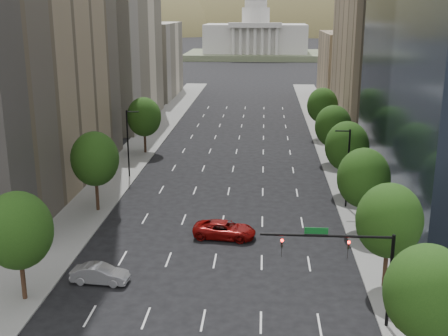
% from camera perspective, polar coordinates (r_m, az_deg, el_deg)
% --- Properties ---
extents(sidewalk_left, '(6.00, 200.00, 0.15)m').
position_cam_1_polar(sidewalk_left, '(72.55, -11.85, -1.96)').
color(sidewalk_left, slate).
rests_on(sidewalk_left, ground).
extents(sidewalk_right, '(6.00, 200.00, 0.15)m').
position_cam_1_polar(sidewalk_right, '(70.79, 13.10, -2.48)').
color(sidewalk_right, slate).
rests_on(sidewalk_right, ground).
extents(midrise_cream_left, '(14.00, 30.00, 35.00)m').
position_cam_1_polar(midrise_cream_left, '(113.28, -11.18, 13.34)').
color(midrise_cream_left, beige).
rests_on(midrise_cream_left, ground).
extents(filler_left, '(14.00, 26.00, 18.00)m').
position_cam_1_polar(filler_left, '(145.90, -7.65, 10.64)').
color(filler_left, beige).
rests_on(filler_left, ground).
extents(parking_tan_right, '(14.00, 30.00, 30.00)m').
position_cam_1_polar(parking_tan_right, '(108.66, 15.42, 11.67)').
color(parking_tan_right, '#8C7759').
rests_on(parking_tan_right, ground).
extents(filler_right, '(14.00, 26.00, 16.00)m').
position_cam_1_polar(filler_right, '(141.64, 12.66, 9.84)').
color(filler_right, '#8C7759').
rests_on(filler_right, ground).
extents(tree_right_0, '(5.20, 5.20, 8.39)m').
position_cam_1_polar(tree_right_0, '(36.79, 19.63, -11.65)').
color(tree_right_0, '#382316').
rests_on(tree_right_0, ground).
extents(tree_right_1, '(5.20, 5.20, 8.75)m').
position_cam_1_polar(tree_right_1, '(46.41, 16.16, -5.07)').
color(tree_right_1, '#382316').
rests_on(tree_right_1, ground).
extents(tree_right_2, '(5.20, 5.20, 8.61)m').
position_cam_1_polar(tree_right_2, '(57.62, 13.76, -0.97)').
color(tree_right_2, '#382316').
rests_on(tree_right_2, ground).
extents(tree_right_3, '(5.20, 5.20, 8.89)m').
position_cam_1_polar(tree_right_3, '(69.00, 12.17, 2.12)').
color(tree_right_3, '#382316').
rests_on(tree_right_3, ground).
extents(tree_right_4, '(5.20, 5.20, 8.46)m').
position_cam_1_polar(tree_right_4, '(82.64, 10.85, 4.13)').
color(tree_right_4, '#382316').
rests_on(tree_right_4, ground).
extents(tree_right_5, '(5.20, 5.20, 8.75)m').
position_cam_1_polar(tree_right_5, '(98.23, 9.80, 6.18)').
color(tree_right_5, '#382316').
rests_on(tree_right_5, ground).
extents(tree_left_0, '(5.20, 5.20, 8.75)m').
position_cam_1_polar(tree_left_0, '(45.36, -19.88, -5.89)').
color(tree_left_0, '#382316').
rests_on(tree_left_0, ground).
extents(tree_left_1, '(5.20, 5.20, 8.97)m').
position_cam_1_polar(tree_left_1, '(63.14, -12.77, 0.89)').
color(tree_left_1, '#382316').
rests_on(tree_left_1, ground).
extents(tree_left_2, '(5.20, 5.20, 8.68)m').
position_cam_1_polar(tree_left_2, '(87.80, -7.98, 5.08)').
color(tree_left_2, '#382316').
rests_on(tree_left_2, ground).
extents(streetlight_rn, '(1.70, 0.20, 9.00)m').
position_cam_1_polar(streetlight_rn, '(64.38, 12.22, 0.18)').
color(streetlight_rn, black).
rests_on(streetlight_rn, ground).
extents(streetlight_ln, '(1.70, 0.20, 9.00)m').
position_cam_1_polar(streetlight_ln, '(75.44, -9.54, 2.60)').
color(streetlight_ln, black).
rests_on(streetlight_ln, ground).
extents(traffic_signal, '(9.12, 0.40, 7.38)m').
position_cam_1_polar(traffic_signal, '(40.53, 12.97, -8.82)').
color(traffic_signal, black).
rests_on(traffic_signal, ground).
extents(capitol, '(60.00, 40.00, 35.20)m').
position_cam_1_polar(capitol, '(256.48, 3.16, 12.82)').
color(capitol, '#596647').
rests_on(capitol, ground).
extents(foothills, '(720.00, 413.00, 263.00)m').
position_cam_1_polar(foothills, '(609.49, 6.96, 10.08)').
color(foothills, brown).
rests_on(foothills, ground).
extents(car_silver, '(4.82, 2.00, 1.55)m').
position_cam_1_polar(car_silver, '(48.42, -12.28, -10.30)').
color(car_silver, '#939398').
rests_on(car_silver, ground).
extents(car_red_far, '(6.36, 3.48, 1.69)m').
position_cam_1_polar(car_red_far, '(55.95, 0.05, -6.17)').
color(car_red_far, maroon).
rests_on(car_red_far, ground).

